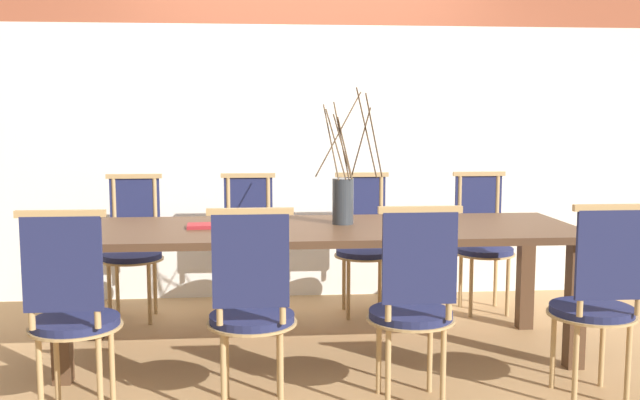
{
  "coord_description": "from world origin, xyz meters",
  "views": [
    {
      "loc": [
        -0.33,
        -3.92,
        1.34
      ],
      "look_at": [
        0.0,
        0.0,
        0.88
      ],
      "focal_mm": 40.0,
      "sensor_mm": 36.0,
      "label": 1
    }
  ],
  "objects": [
    {
      "name": "chair_far_left",
      "position": [
        -0.41,
        0.81,
        0.5
      ],
      "size": [
        0.41,
        0.41,
        0.95
      ],
      "rotation": [
        0.0,
        0.0,
        3.14
      ],
      "color": "#1E234C",
      "rests_on": "ground_plane"
    },
    {
      "name": "vase_centerpiece",
      "position": [
        0.14,
        0.09,
        0.88
      ],
      "size": [
        0.4,
        0.4,
        0.77
      ],
      "color": "#33383D",
      "rests_on": "dining_table"
    },
    {
      "name": "chair_far_leftend",
      "position": [
        -1.18,
        0.81,
        0.5
      ],
      "size": [
        0.41,
        0.41,
        0.95
      ],
      "rotation": [
        0.0,
        0.0,
        3.14
      ],
      "color": "#1E234C",
      "rests_on": "ground_plane"
    },
    {
      "name": "chair_far_right",
      "position": [
        1.19,
        0.81,
        0.5
      ],
      "size": [
        0.41,
        0.41,
        0.95
      ],
      "rotation": [
        0.0,
        0.0,
        3.14
      ],
      "color": "#1E234C",
      "rests_on": "ground_plane"
    },
    {
      "name": "chair_near_leftend",
      "position": [
        -1.16,
        -0.81,
        0.5
      ],
      "size": [
        0.41,
        0.41,
        0.95
      ],
      "color": "#1E234C",
      "rests_on": "ground_plane"
    },
    {
      "name": "chair_far_center",
      "position": [
        0.37,
        0.81,
        0.5
      ],
      "size": [
        0.41,
        0.41,
        0.95
      ],
      "rotation": [
        0.0,
        0.0,
        3.14
      ],
      "color": "#1E234C",
      "rests_on": "ground_plane"
    },
    {
      "name": "wall_rear",
      "position": [
        0.0,
        1.33,
        1.6
      ],
      "size": [
        12.0,
        0.06,
        3.2
      ],
      "color": "white",
      "rests_on": "ground_plane"
    },
    {
      "name": "chair_near_right",
      "position": [
        1.23,
        -0.81,
        0.5
      ],
      "size": [
        0.41,
        0.41,
        0.95
      ],
      "color": "#1E234C",
      "rests_on": "ground_plane"
    },
    {
      "name": "book_stack",
      "position": [
        -0.62,
        0.02,
        0.74
      ],
      "size": [
        0.23,
        0.16,
        0.02
      ],
      "color": "maroon",
      "rests_on": "dining_table"
    },
    {
      "name": "dining_table",
      "position": [
        0.0,
        0.0,
        0.64
      ],
      "size": [
        2.88,
        0.93,
        0.73
      ],
      "color": "#4C3321",
      "rests_on": "ground_plane"
    },
    {
      "name": "chair_near_center",
      "position": [
        0.36,
        -0.81,
        0.5
      ],
      "size": [
        0.41,
        0.41,
        0.95
      ],
      "color": "#1E234C",
      "rests_on": "ground_plane"
    },
    {
      "name": "ground_plane",
      "position": [
        0.0,
        0.0,
        0.0
      ],
      "size": [
        16.0,
        16.0,
        0.0
      ],
      "primitive_type": "plane",
      "color": "#A87F51"
    },
    {
      "name": "chair_near_left",
      "position": [
        -0.37,
        -0.81,
        0.5
      ],
      "size": [
        0.41,
        0.41,
        0.95
      ],
      "color": "#1E234C",
      "rests_on": "ground_plane"
    }
  ]
}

